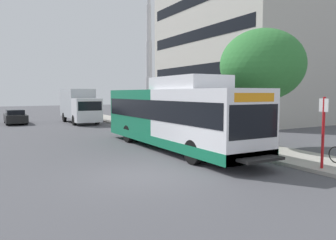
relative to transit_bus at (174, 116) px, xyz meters
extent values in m
plane|color=#4C4C51|center=(-3.69, 3.79, -1.70)|extent=(120.00, 120.00, 0.00)
cube|color=#A8A399|center=(3.31, 1.79, -1.63)|extent=(3.00, 56.00, 0.14)
cube|color=white|center=(0.00, -2.82, -0.02)|extent=(2.54, 5.80, 2.73)
cube|color=#14724C|center=(0.00, 2.98, -0.02)|extent=(2.54, 5.80, 2.73)
cube|color=#14724C|center=(0.00, 0.08, -1.16)|extent=(2.57, 11.60, 0.44)
cube|color=black|center=(0.00, 0.08, 0.35)|extent=(2.58, 11.25, 0.96)
cube|color=black|center=(0.00, -5.68, 0.15)|extent=(2.34, 0.10, 1.24)
cube|color=orange|center=(0.00, -5.69, 1.02)|extent=(1.91, 0.08, 0.32)
cube|color=white|center=(0.00, -1.37, 1.65)|extent=(2.16, 4.06, 0.60)
cube|color=black|center=(0.00, -6.07, -1.15)|extent=(1.78, 0.60, 0.10)
cylinder|color=black|center=(-1.13, -3.51, -1.20)|extent=(0.30, 1.00, 1.00)
cylinder|color=black|center=(1.13, -3.51, -1.20)|extent=(0.30, 1.00, 1.00)
cylinder|color=black|center=(-1.13, 3.27, -1.20)|extent=(0.30, 1.00, 1.00)
cylinder|color=black|center=(1.13, 3.27, -1.20)|extent=(0.30, 1.00, 1.00)
cylinder|color=red|center=(2.25, -6.87, -0.26)|extent=(0.10, 0.10, 2.60)
cube|color=white|center=(2.23, -6.87, 0.74)|extent=(0.04, 0.36, 0.48)
torus|color=black|center=(3.50, -6.60, -1.23)|extent=(0.04, 0.66, 0.66)
cylinder|color=#4C3823|center=(4.17, -1.92, -0.29)|extent=(0.28, 0.28, 2.56)
ellipsoid|color=#337A38|center=(4.17, -1.92, 2.61)|extent=(4.33, 4.33, 3.68)
cube|color=black|center=(-5.93, 19.15, -1.15)|extent=(1.80, 4.50, 0.70)
cube|color=black|center=(-5.93, 19.25, -0.65)|extent=(1.48, 2.34, 0.56)
cylinder|color=black|center=(-6.73, 17.80, -1.38)|extent=(0.20, 0.64, 0.64)
cylinder|color=black|center=(-5.13, 17.80, -1.38)|extent=(0.20, 0.64, 0.64)
cylinder|color=black|center=(-6.73, 20.50, -1.38)|extent=(0.20, 0.64, 0.64)
cylinder|color=black|center=(-5.13, 20.50, -1.38)|extent=(0.20, 0.64, 0.64)
cube|color=silver|center=(-0.45, 14.50, -0.35)|extent=(2.30, 2.00, 2.10)
cube|color=#B2B7BC|center=(-0.45, 18.00, 0.20)|extent=(2.30, 5.00, 2.70)
cube|color=black|center=(-0.45, 13.53, 0.05)|extent=(2.07, 0.08, 0.80)
cylinder|color=black|center=(-1.48, 14.94, -1.24)|extent=(0.26, 0.92, 0.92)
cylinder|color=black|center=(0.58, 14.94, -1.24)|extent=(0.26, 0.92, 0.92)
cylinder|color=black|center=(-1.48, 19.08, -1.24)|extent=(0.26, 0.92, 0.92)
cylinder|color=black|center=(0.58, 19.08, -1.24)|extent=(0.26, 0.92, 0.92)
cube|color=black|center=(15.10, 12.27, -0.02)|extent=(10.93, 16.03, 1.10)
cube|color=black|center=(15.10, 12.27, 3.35)|extent=(10.93, 16.03, 1.10)
cube|color=black|center=(15.10, 12.27, 6.72)|extent=(10.93, 16.03, 1.10)
cube|color=black|center=(15.10, 12.27, 10.10)|extent=(10.93, 16.03, 1.10)
cylinder|color=#B7B7BC|center=(12.34, 28.05, 0.85)|extent=(1.10, 1.10, 5.11)
cylinder|color=#B7B7BC|center=(12.34, 28.05, 5.96)|extent=(0.91, 0.91, 5.11)
cylinder|color=#B7B7BC|center=(12.34, 28.05, 11.08)|extent=(0.72, 0.72, 5.11)
camera|label=1|loc=(-8.38, -14.29, 1.17)|focal=34.80mm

